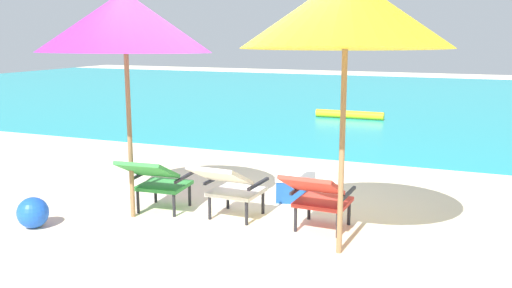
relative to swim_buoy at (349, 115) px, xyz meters
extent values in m
plane|color=beige|center=(0.58, -3.43, -0.10)|extent=(40.00, 40.00, 0.00)
cube|color=teal|center=(0.58, 4.57, -0.09)|extent=(40.00, 18.00, 0.01)
cylinder|color=yellow|center=(0.00, 0.00, 0.00)|extent=(1.60, 0.18, 0.18)
cube|color=#338E3D|center=(-0.37, -7.61, 0.18)|extent=(0.56, 0.55, 0.04)
cube|color=#338E3D|center=(-0.34, -7.98, 0.45)|extent=(0.56, 0.56, 0.27)
cylinder|color=black|center=(-0.61, -7.42, 0.03)|extent=(0.04, 0.04, 0.26)
cylinder|color=black|center=(-0.17, -7.38, 0.03)|extent=(0.04, 0.04, 0.26)
cylinder|color=black|center=(-0.57, -7.84, 0.03)|extent=(0.04, 0.04, 0.26)
cylinder|color=black|center=(-0.13, -7.80, 0.03)|extent=(0.04, 0.04, 0.26)
cube|color=black|center=(-0.63, -7.64, 0.30)|extent=(0.08, 0.50, 0.03)
cube|color=black|center=(-0.11, -7.59, 0.30)|extent=(0.08, 0.50, 0.03)
cube|color=silver|center=(0.50, -7.53, 0.18)|extent=(0.54, 0.52, 0.04)
cube|color=silver|center=(0.48, -7.90, 0.45)|extent=(0.54, 0.54, 0.27)
cylinder|color=black|center=(0.28, -7.31, 0.03)|extent=(0.04, 0.04, 0.26)
cylinder|color=black|center=(0.72, -7.33, 0.03)|extent=(0.04, 0.04, 0.26)
cylinder|color=black|center=(0.27, -7.73, 0.03)|extent=(0.04, 0.04, 0.26)
cylinder|color=black|center=(0.71, -7.75, 0.03)|extent=(0.04, 0.04, 0.26)
cube|color=black|center=(0.24, -7.52, 0.30)|extent=(0.05, 0.50, 0.03)
cube|color=black|center=(0.76, -7.54, 0.30)|extent=(0.05, 0.50, 0.03)
cube|color=red|center=(1.47, -7.54, 0.18)|extent=(0.54, 0.52, 0.04)
cube|color=red|center=(1.46, -7.90, 0.45)|extent=(0.54, 0.53, 0.27)
cylinder|color=black|center=(1.25, -7.32, 0.03)|extent=(0.04, 0.04, 0.26)
cylinder|color=black|center=(1.69, -7.33, 0.03)|extent=(0.04, 0.04, 0.26)
cylinder|color=black|center=(1.24, -7.74, 0.03)|extent=(0.04, 0.04, 0.26)
cylinder|color=black|center=(1.68, -7.75, 0.03)|extent=(0.04, 0.04, 0.26)
cube|color=black|center=(1.21, -7.53, 0.30)|extent=(0.05, 0.50, 0.03)
cube|color=black|center=(1.73, -7.55, 0.30)|extent=(0.05, 0.50, 0.03)
cylinder|color=olive|center=(-0.55, -7.97, 0.81)|extent=(0.05, 0.05, 1.81)
cone|color=purple|center=(-0.55, -7.97, 1.99)|extent=(2.04, 2.05, 0.66)
cylinder|color=olive|center=(1.79, -8.12, 0.84)|extent=(0.05, 0.05, 1.87)
cone|color=yellow|center=(1.79, -8.12, 2.06)|extent=(2.28, 2.30, 0.70)
sphere|color=blue|center=(-1.30, -8.66, 0.06)|extent=(0.32, 0.32, 0.32)
cube|color=#194CA5|center=(0.90, -6.72, 0.03)|extent=(0.52, 0.42, 0.26)
cube|color=white|center=(0.90, -6.72, 0.19)|extent=(0.54, 0.44, 0.06)
camera|label=1|loc=(2.92, -12.88, 1.88)|focal=39.32mm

